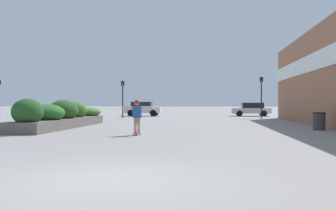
# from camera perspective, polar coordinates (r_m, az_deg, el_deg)

# --- Properties ---
(ground_plane) EXTENTS (300.00, 300.00, 0.00)m
(ground_plane) POSITION_cam_1_polar(r_m,az_deg,el_deg) (6.81, -9.44, -11.28)
(ground_plane) COLOR gray
(planter_box) EXTENTS (1.72, 10.13, 1.58)m
(planter_box) POSITION_cam_1_polar(r_m,az_deg,el_deg) (21.52, -15.85, -1.66)
(planter_box) COLOR #605B54
(planter_box) RESTS_ON ground_plane
(skateboard) EXTENTS (0.26, 0.78, 0.09)m
(skateboard) POSITION_cam_1_polar(r_m,az_deg,el_deg) (16.12, -4.75, -4.34)
(skateboard) COLOR maroon
(skateboard) RESTS_ON ground_plane
(skateboarder) EXTENTS (1.34, 0.25, 1.43)m
(skateboarder) POSITION_cam_1_polar(r_m,az_deg,el_deg) (16.07, -4.75, -1.18)
(skateboarder) COLOR tan
(skateboarder) RESTS_ON skateboard
(trash_bin) EXTENTS (0.63, 0.63, 0.90)m
(trash_bin) POSITION_cam_1_polar(r_m,az_deg,el_deg) (20.35, 22.05, -2.31)
(trash_bin) COLOR #38383D
(trash_bin) RESTS_ON ground_plane
(car_leftmost) EXTENTS (4.04, 1.92, 1.42)m
(car_leftmost) POSITION_cam_1_polar(r_m,az_deg,el_deg) (40.67, 12.59, -0.61)
(car_leftmost) COLOR #BCBCC1
(car_leftmost) RESTS_ON ground_plane
(car_center_left) EXTENTS (3.84, 1.84, 1.52)m
(car_center_left) POSITION_cam_1_polar(r_m,az_deg,el_deg) (40.06, -3.86, -0.54)
(car_center_left) COLOR silver
(car_center_left) RESTS_ON ground_plane
(traffic_light_left) EXTENTS (0.28, 0.30, 3.46)m
(traffic_light_left) POSITION_cam_1_polar(r_m,az_deg,el_deg) (35.26, -6.92, 1.88)
(traffic_light_left) COLOR black
(traffic_light_left) RESTS_ON ground_plane
(traffic_light_right) EXTENTS (0.28, 0.30, 3.71)m
(traffic_light_right) POSITION_cam_1_polar(r_m,az_deg,el_deg) (34.22, 14.05, 2.18)
(traffic_light_right) COLOR black
(traffic_light_right) RESTS_ON ground_plane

